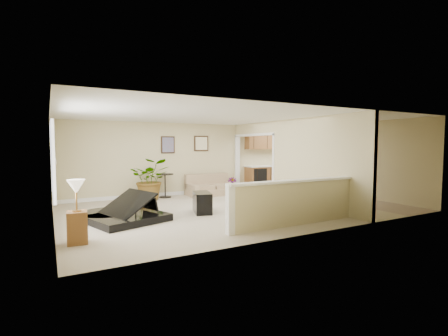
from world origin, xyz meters
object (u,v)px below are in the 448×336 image
piano (124,194)px  piano_bench (202,203)px  loveseat (211,184)px  small_plant (232,187)px  accent_table (165,182)px  lamp_stand (77,217)px  palm_plant (151,180)px

piano → piano_bench: bearing=-20.0°
piano → piano_bench: size_ratio=2.72×
loveseat → small_plant: (0.65, -0.37, -0.10)m
accent_table → piano: bearing=-124.5°
piano_bench → accent_table: bearing=91.1°
piano_bench → loveseat: 3.06m
piano → small_plant: 4.70m
small_plant → lamp_stand: lamp_stand is taller
piano → lamp_stand: size_ratio=1.90×
piano → palm_plant: piano is taller
palm_plant → small_plant: (2.80, -0.28, -0.39)m
loveseat → palm_plant: 2.17m
piano → lamp_stand: (-1.09, -1.40, -0.14)m
piano → accent_table: bearing=37.6°
small_plant → accent_table: bearing=166.2°
piano → piano_bench: piano is taller
loveseat → piano: bearing=-144.4°
small_plant → piano: bearing=-152.0°
accent_table → palm_plant: size_ratio=0.54×
piano → lamp_stand: bearing=-145.7°
loveseat → palm_plant: (-2.15, -0.09, 0.29)m
accent_table → small_plant: (2.24, -0.55, -0.25)m
piano_bench → lamp_stand: 3.32m
loveseat → small_plant: 0.76m
accent_table → lamp_stand: bearing=-125.7°
piano → small_plant: size_ratio=3.53×
small_plant → lamp_stand: 6.35m
piano → accent_table: 3.34m
palm_plant → lamp_stand: palm_plant is taller
loveseat → palm_plant: bearing=-178.3°
piano → loveseat: size_ratio=1.29×
piano → palm_plant: size_ratio=1.45×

